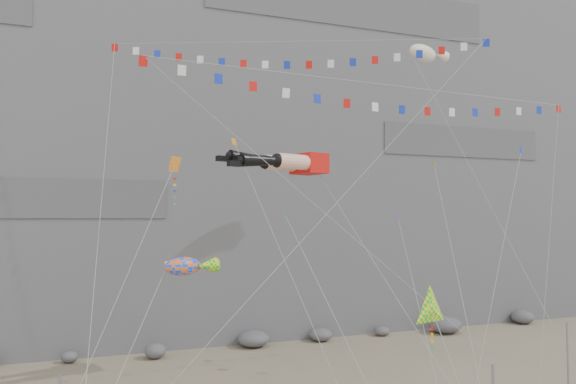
# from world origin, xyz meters

# --- Properties ---
(cliff) EXTENTS (80.00, 28.00, 50.00)m
(cliff) POSITION_xyz_m (0.00, 32.00, 25.00)
(cliff) COLOR slate
(cliff) RESTS_ON ground
(talus_boulders) EXTENTS (60.00, 3.00, 1.20)m
(talus_boulders) POSITION_xyz_m (0.00, 17.00, 0.60)
(talus_boulders) COLOR #5D5E62
(talus_boulders) RESTS_ON ground
(anchor_pole_right) EXTENTS (0.12, 0.12, 4.05)m
(anchor_pole_right) POSITION_xyz_m (14.71, -0.72, 2.03)
(anchor_pole_right) COLOR gray
(anchor_pole_right) RESTS_ON ground
(legs_kite) EXTENTS (8.86, 17.27, 21.34)m
(legs_kite) POSITION_xyz_m (-1.04, 7.02, 14.16)
(legs_kite) COLOR red
(legs_kite) RESTS_ON ground
(flag_banner_upper) EXTENTS (26.24, 17.43, 29.51)m
(flag_banner_upper) POSITION_xyz_m (0.59, 8.72, 22.86)
(flag_banner_upper) COLOR red
(flag_banner_upper) RESTS_ON ground
(flag_banner_lower) EXTENTS (30.16, 5.58, 21.20)m
(flag_banner_lower) POSITION_xyz_m (4.41, 2.97, 18.82)
(flag_banner_lower) COLOR red
(flag_banner_lower) RESTS_ON ground
(harlequin_kite) EXTENTS (7.12, 6.50, 15.67)m
(harlequin_kite) POSITION_xyz_m (-8.99, 2.14, 13.28)
(harlequin_kite) COLOR red
(harlequin_kite) RESTS_ON ground
(fish_windsock) EXTENTS (7.20, 7.11, 11.24)m
(fish_windsock) POSITION_xyz_m (-8.41, 2.71, 7.95)
(fish_windsock) COLOR #FF600D
(fish_windsock) RESTS_ON ground
(delta_kite) EXTENTS (2.39, 4.94, 7.98)m
(delta_kite) POSITION_xyz_m (2.23, -4.42, 6.13)
(delta_kite) COLOR #F2EB0C
(delta_kite) RESTS_ON ground
(blimp_windsock) EXTENTS (4.57, 14.40, 26.91)m
(blimp_windsock) POSITION_xyz_m (11.80, 9.96, 23.51)
(blimp_windsock) COLOR #F2E2C7
(blimp_windsock) RESTS_ON ground
(small_kite_a) EXTENTS (3.44, 12.61, 19.62)m
(small_kite_a) POSITION_xyz_m (-4.48, 6.30, 14.88)
(small_kite_a) COLOR orange
(small_kite_a) RESTS_ON ground
(small_kite_b) EXTENTS (4.27, 10.81, 15.06)m
(small_kite_b) POSITION_xyz_m (6.63, 5.51, 10.39)
(small_kite_b) COLOR purple
(small_kite_b) RESTS_ON ground
(small_kite_c) EXTENTS (2.26, 10.61, 14.75)m
(small_kite_c) POSITION_xyz_m (-2.47, 2.70, 10.44)
(small_kite_c) COLOR green
(small_kite_c) RESTS_ON ground
(small_kite_d) EXTENTS (7.04, 13.85, 20.56)m
(small_kite_d) POSITION_xyz_m (9.93, 5.95, 13.99)
(small_kite_d) COLOR gold
(small_kite_d) RESTS_ON ground
(small_kite_e) EXTENTS (10.42, 7.03, 18.97)m
(small_kite_e) POSITION_xyz_m (13.18, 1.27, 14.59)
(small_kite_e) COLOR #142EAF
(small_kite_e) RESTS_ON ground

